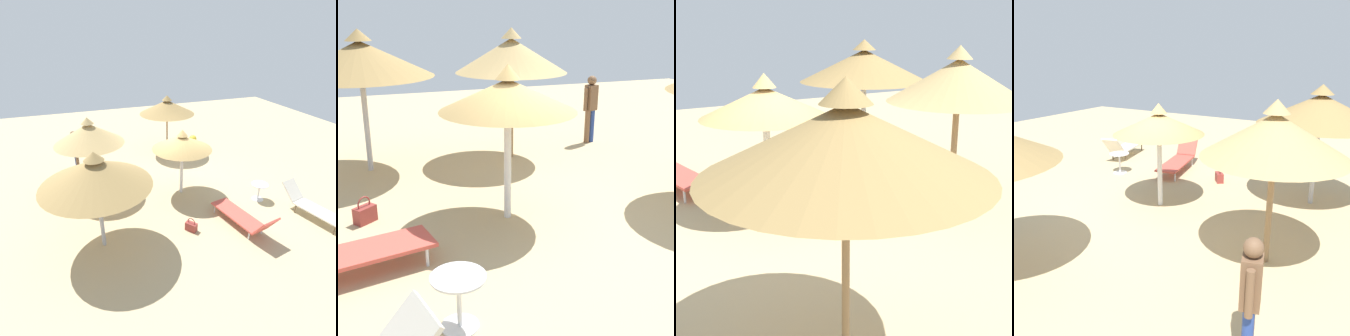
% 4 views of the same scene
% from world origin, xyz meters
% --- Properties ---
extents(ground, '(24.00, 24.00, 0.10)m').
position_xyz_m(ground, '(0.00, 0.00, -0.05)').
color(ground, tan).
extents(parasol_umbrella_front, '(2.02, 2.02, 2.36)m').
position_xyz_m(parasol_umbrella_front, '(0.12, 0.52, 1.91)').
color(parasol_umbrella_front, white).
rests_on(parasol_umbrella_front, ground).
extents(parasol_umbrella_near_left, '(2.32, 2.32, 2.74)m').
position_xyz_m(parasol_umbrella_near_left, '(3.01, -0.60, 2.19)').
color(parasol_umbrella_near_left, olive).
rests_on(parasol_umbrella_near_left, ground).
extents(parasol_umbrella_far_left, '(2.76, 2.76, 2.75)m').
position_xyz_m(parasol_umbrella_far_left, '(3.14, 2.37, 2.21)').
color(parasol_umbrella_far_left, '#B2B2B7').
rests_on(parasol_umbrella_far_left, ground).
extents(person_standing_near_right, '(0.28, 0.42, 1.61)m').
position_xyz_m(person_standing_near_right, '(3.49, -2.83, 0.91)').
color(person_standing_near_right, navy).
rests_on(person_standing_near_right, ground).
extents(handbag, '(0.34, 0.37, 0.43)m').
position_xyz_m(handbag, '(0.66, 2.63, 0.14)').
color(handbag, maroon).
rests_on(handbag, ground).
extents(side_table_round, '(0.56, 0.56, 0.60)m').
position_xyz_m(side_table_round, '(-2.19, 1.88, 0.41)').
color(side_table_round, silver).
rests_on(side_table_round, ground).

